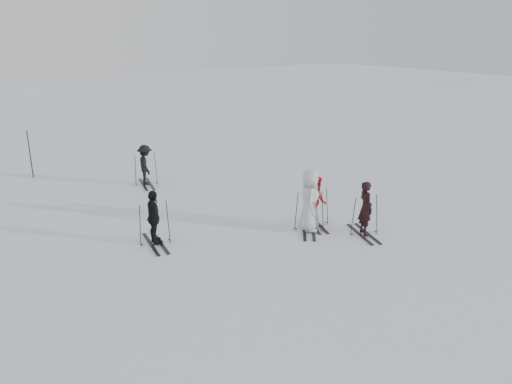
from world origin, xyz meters
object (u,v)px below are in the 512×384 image
Objects in this scene: skier_red at (316,201)px; piste_marker at (30,154)px; skier_near_dark at (365,209)px; skier_grey at (310,201)px; skier_uphill_far at (145,165)px; skier_uphill_left at (154,218)px.

skier_red is 12.69m from piste_marker.
skier_grey reaches higher than skier_near_dark.
skier_near_dark reaches higher than skier_red.
skier_near_dark is 0.86× the size of skier_grey.
piste_marker is at bearing 57.22° from skier_uphill_far.
piste_marker reaches higher than skier_uphill_left.
piste_marker reaches higher than skier_grey.
skier_uphill_far is at bearing -11.20° from skier_uphill_left.
skier_uphill_far reaches higher than skier_red.
skier_uphill_left is at bearing 106.98° from skier_grey.
skier_uphill_left is 1.00× the size of skier_uphill_far.
skier_uphill_far is at bearing -46.00° from piste_marker.
piste_marker is at bearing 49.74° from skier_near_dark.
skier_near_dark is 1.03× the size of skier_uphill_left.
skier_uphill_far is (-2.26, 7.51, -0.17)m from skier_grey.
skier_near_dark is at bearing -60.53° from piste_marker.
skier_uphill_left is 9.57m from piste_marker.
skier_uphill_left is (-4.41, 1.77, -0.17)m from skier_grey.
skier_near_dark is at bearing -96.90° from skier_grey.
skier_red is at bearing -60.11° from piste_marker.
skier_grey reaches higher than skier_uphill_left.
skier_grey is (-1.18, 1.22, 0.14)m from skier_near_dark.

